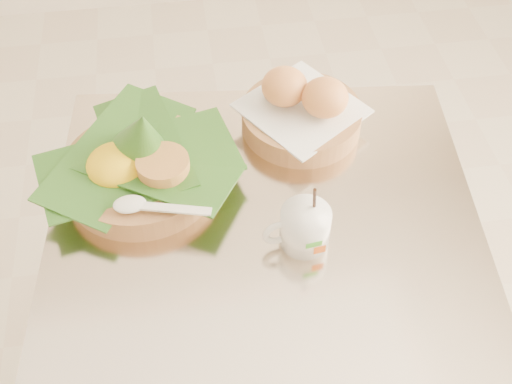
{
  "coord_description": "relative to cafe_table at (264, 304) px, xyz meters",
  "views": [
    {
      "loc": [
        0.1,
        -0.66,
        1.57
      ],
      "look_at": [
        0.2,
        -0.03,
        0.82
      ],
      "focal_mm": 45.0,
      "sensor_mm": 36.0,
      "label": 1
    }
  ],
  "objects": [
    {
      "name": "cafe_table",
      "position": [
        0.0,
        0.0,
        0.0
      ],
      "size": [
        0.77,
        0.77,
        0.75
      ],
      "rotation": [
        0.0,
        0.0,
        -0.1
      ],
      "color": "gray",
      "rests_on": "floor"
    },
    {
      "name": "rice_basket",
      "position": [
        -0.19,
        0.14,
        0.26
      ],
      "size": [
        0.33,
        0.33,
        0.16
      ],
      "rotation": [
        0.0,
        0.0,
        0.06
      ],
      "color": "#AF814B",
      "rests_on": "cafe_table"
    },
    {
      "name": "bread_basket",
      "position": [
        0.1,
        0.23,
        0.26
      ],
      "size": [
        0.26,
        0.26,
        0.11
      ],
      "rotation": [
        0.0,
        0.0,
        -0.18
      ],
      "color": "#AF814B",
      "rests_on": "cafe_table"
    },
    {
      "name": "coffee_mug",
      "position": [
        0.06,
        -0.02,
        0.26
      ],
      "size": [
        0.11,
        0.08,
        0.14
      ],
      "rotation": [
        0.0,
        0.0,
        0.14
      ],
      "color": "white",
      "rests_on": "cafe_table"
    }
  ]
}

